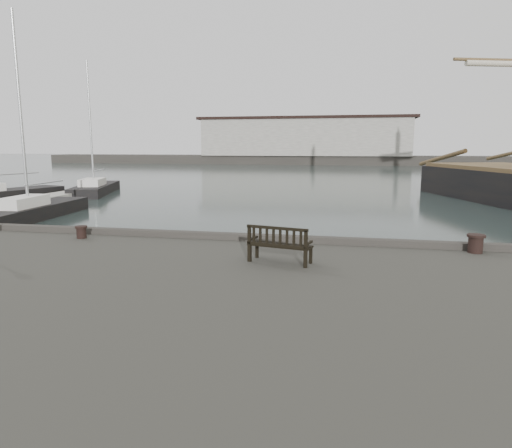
{
  "coord_description": "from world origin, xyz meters",
  "views": [
    {
      "loc": [
        2.62,
        -12.69,
        4.25
      ],
      "look_at": [
        0.08,
        -0.5,
        2.1
      ],
      "focal_mm": 32.0,
      "sensor_mm": 36.0,
      "label": 1
    }
  ],
  "objects_px": {
    "bench": "(280,251)",
    "bollard_left": "(81,232)",
    "bollard_right": "(476,244)",
    "yacht_c": "(34,214)",
    "yacht_d": "(96,191)"
  },
  "relations": [
    {
      "from": "bollard_left",
      "to": "bollard_right",
      "type": "distance_m",
      "value": 10.85
    },
    {
      "from": "bollard_left",
      "to": "yacht_c",
      "type": "bearing_deg",
      "value": 132.49
    },
    {
      "from": "bollard_left",
      "to": "yacht_d",
      "type": "bearing_deg",
      "value": 120.31
    },
    {
      "from": "bollard_right",
      "to": "yacht_d",
      "type": "height_order",
      "value": "yacht_d"
    },
    {
      "from": "bench",
      "to": "bollard_left",
      "type": "relative_size",
      "value": 4.26
    },
    {
      "from": "bollard_right",
      "to": "yacht_d",
      "type": "relative_size",
      "value": 0.04
    },
    {
      "from": "bench",
      "to": "bollard_left",
      "type": "xyz_separation_m",
      "value": [
        -6.14,
        1.62,
        -0.09
      ]
    },
    {
      "from": "bollard_left",
      "to": "bollard_right",
      "type": "height_order",
      "value": "bollard_right"
    },
    {
      "from": "bench",
      "to": "yacht_d",
      "type": "bearing_deg",
      "value": 140.21
    },
    {
      "from": "bollard_right",
      "to": "yacht_c",
      "type": "height_order",
      "value": "yacht_c"
    },
    {
      "from": "yacht_c",
      "to": "yacht_d",
      "type": "bearing_deg",
      "value": 102.69
    },
    {
      "from": "bollard_right",
      "to": "yacht_d",
      "type": "xyz_separation_m",
      "value": [
        -25.55,
        24.76,
        -1.56
      ]
    },
    {
      "from": "bench",
      "to": "yacht_c",
      "type": "distance_m",
      "value": 21.25
    },
    {
      "from": "bollard_right",
      "to": "yacht_c",
      "type": "bearing_deg",
      "value": 152.55
    },
    {
      "from": "bollard_left",
      "to": "yacht_d",
      "type": "distance_m",
      "value": 29.17
    }
  ]
}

